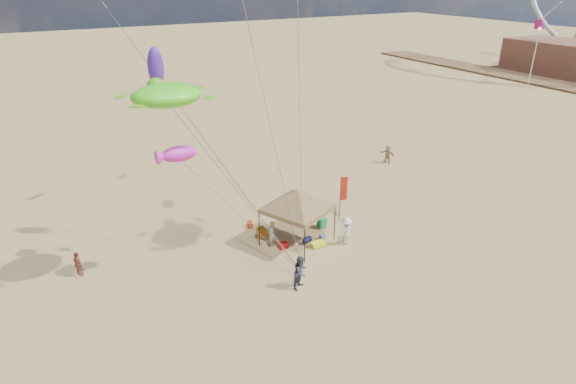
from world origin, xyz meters
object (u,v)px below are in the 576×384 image
Objects in this scene: cooler_red at (283,245)px; lamp_north at (536,47)px; chair_yellow at (261,233)px; canopy_tent at (298,192)px; feather_flag at (343,192)px; beach_cart at (318,244)px; person_near_a at (272,234)px; person_far_a at (78,264)px; person_near_c at (346,231)px; person_near_b at (301,272)px; chair_green at (322,223)px; person_far_c at (388,154)px; cooler_blue at (302,214)px.

cooler_red is 59.70m from lamp_north.
canopy_tent is at bearing -44.04° from chair_yellow.
feather_flag is 0.40× the size of lamp_north.
beach_cart is 0.51× the size of person_near_a.
feather_flag reaches higher than person_far_a.
person_near_a is (-5.67, -0.56, -1.33)m from feather_flag.
canopy_tent is 3.09m from person_near_a.
person_near_a is 0.21× the size of lamp_north.
cooler_red is 4.02m from person_near_c.
chair_yellow is at bearing 135.96° from canopy_tent.
person_near_a is 4.53m from person_near_b.
person_near_b reaches higher than cooler_red.
person_near_c is 56.93m from lamp_north.
feather_flag is at bearing -117.79° from person_near_c.
person_far_a is (-14.91, 4.64, -0.15)m from person_near_c.
chair_green is 0.42× the size of person_far_c.
person_near_a reaches higher than person_far_a.
person_far_c reaches higher than cooler_blue.
canopy_tent is 1.86× the size of feather_flag.
lamp_north is (39.92, 14.48, 4.69)m from person_far_c.
canopy_tent reaches higher than person_near_c.
person_near_b is at bearing -95.65° from chair_yellow.
cooler_red reaches higher than beach_cart.
person_near_b reaches higher than person_far_c.
person_near_b reaches higher than chair_green.
person_near_c is (4.14, -2.04, 0.03)m from person_near_a.
beach_cart is at bearing -107.08° from cooler_blue.
person_near_b is at bearing -154.80° from lamp_north.
canopy_tent is at bearing -157.54° from lamp_north.
person_far_a reaches higher than chair_green.
lamp_north is at bearing 20.57° from cooler_blue.
person_near_a is (-1.64, 0.33, -2.61)m from canopy_tent.
cooler_red is 2.19m from beach_cart.
cooler_red is 0.31× the size of person_near_a.
chair_green reaches higher than cooler_blue.
cooler_red is 4.21m from person_near_b.
person_far_c is 0.20× the size of lamp_north.
feather_flag is 2.01× the size of person_far_c.
person_near_a is at bearing -23.55° from person_near_c.
person_near_a is 0.91× the size of person_near_b.
person_near_b is 1.16× the size of person_far_c.
chair_yellow is at bearing 107.20° from cooler_red.
chair_yellow is at bearing -35.86° from person_near_c.
person_far_a reaches higher than cooler_blue.
chair_yellow is at bearing -159.64° from lamp_north.
person_near_b is (-0.64, -4.48, 0.09)m from person_near_a.
chair_green is at bearing 15.90° from cooler_red.
person_far_c is at bearing 22.64° from cooler_blue.
chair_yellow is 16.87m from person_far_c.
person_far_a is (-10.13, 7.08, -0.21)m from person_near_b.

